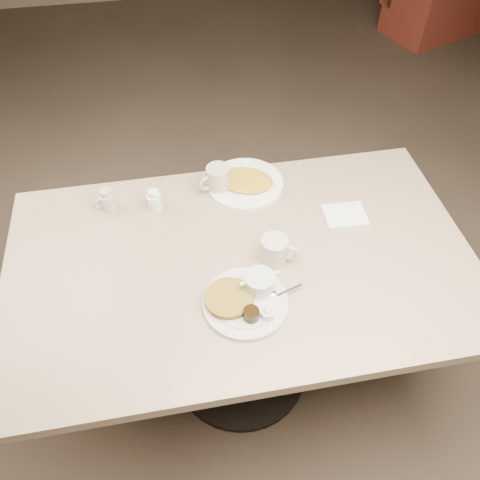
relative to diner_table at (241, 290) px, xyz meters
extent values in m
cube|color=#4C3F33|center=(0.00, 0.00, -0.59)|extent=(7.00, 8.00, 0.02)
cube|color=tan|center=(0.00, 0.00, 0.15)|extent=(1.50, 0.90, 0.04)
cylinder|color=black|center=(0.00, 0.00, -0.21)|extent=(0.14, 0.14, 0.69)
cylinder|color=black|center=(0.00, 0.00, -0.57)|extent=(0.56, 0.56, 0.03)
cylinder|color=silver|center=(-0.02, -0.17, 0.18)|extent=(0.29, 0.29, 0.01)
cylinder|color=silver|center=(-0.02, -0.17, 0.19)|extent=(0.22, 0.22, 0.00)
cylinder|color=olive|center=(-0.06, -0.16, 0.19)|extent=(0.17, 0.17, 0.01)
cylinder|color=olive|center=(-0.07, -0.16, 0.20)|extent=(0.16, 0.16, 0.01)
cylinder|color=silver|center=(0.03, -0.13, 0.21)|extent=(0.11, 0.11, 0.05)
cube|color=silver|center=(-0.02, -0.14, 0.23)|extent=(0.02, 0.01, 0.01)
cube|color=silver|center=(0.08, -0.12, 0.23)|extent=(0.02, 0.01, 0.01)
ellipsoid|color=silver|center=(0.02, -0.13, 0.22)|extent=(0.05, 0.05, 0.03)
ellipsoid|color=silver|center=(0.05, -0.14, 0.22)|extent=(0.04, 0.04, 0.02)
cylinder|color=black|center=(-0.01, -0.23, 0.20)|extent=(0.05, 0.05, 0.04)
cylinder|color=silver|center=(0.03, -0.23, 0.20)|extent=(0.05, 0.05, 0.03)
ellipsoid|color=beige|center=(0.03, -0.23, 0.21)|extent=(0.03, 0.03, 0.02)
cube|color=silver|center=(0.11, -0.16, 0.19)|extent=(0.10, 0.04, 0.00)
ellipsoid|color=silver|center=(0.06, -0.16, 0.19)|extent=(0.03, 0.03, 0.01)
cylinder|color=beige|center=(0.10, -0.02, 0.21)|extent=(0.11, 0.11, 0.09)
cylinder|color=black|center=(0.10, -0.02, 0.25)|extent=(0.09, 0.09, 0.01)
torus|color=beige|center=(0.15, -0.04, 0.21)|extent=(0.06, 0.04, 0.06)
cube|color=white|center=(0.39, 0.12, 0.18)|extent=(0.15, 0.12, 0.02)
cylinder|color=#C0B49F|center=(-0.02, 0.34, 0.22)|extent=(0.11, 0.11, 0.10)
torus|color=#C0B49F|center=(-0.07, 0.32, 0.22)|extent=(0.06, 0.03, 0.06)
cylinder|color=#B8B8B4|center=(-0.42, 0.32, 0.20)|extent=(0.06, 0.06, 0.06)
cylinder|color=#B8B8B4|center=(-0.42, 0.32, 0.24)|extent=(0.04, 0.04, 0.02)
cone|color=#B8B8B4|center=(-0.40, 0.32, 0.24)|extent=(0.02, 0.02, 0.02)
torus|color=#B8B8B4|center=(-0.44, 0.31, 0.20)|extent=(0.04, 0.02, 0.04)
cylinder|color=white|center=(-0.25, 0.28, 0.20)|extent=(0.07, 0.07, 0.06)
cylinder|color=white|center=(-0.25, 0.28, 0.24)|extent=(0.05, 0.05, 0.02)
cone|color=white|center=(-0.24, 0.27, 0.24)|extent=(0.02, 0.02, 0.02)
torus|color=white|center=(-0.27, 0.31, 0.20)|extent=(0.03, 0.03, 0.04)
cylinder|color=white|center=(0.08, 0.35, 0.18)|extent=(0.37, 0.37, 0.01)
ellipsoid|color=gold|center=(0.08, 0.35, 0.19)|extent=(0.25, 0.21, 0.02)
camera|label=1|loc=(-0.18, -0.97, 1.37)|focal=36.31mm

